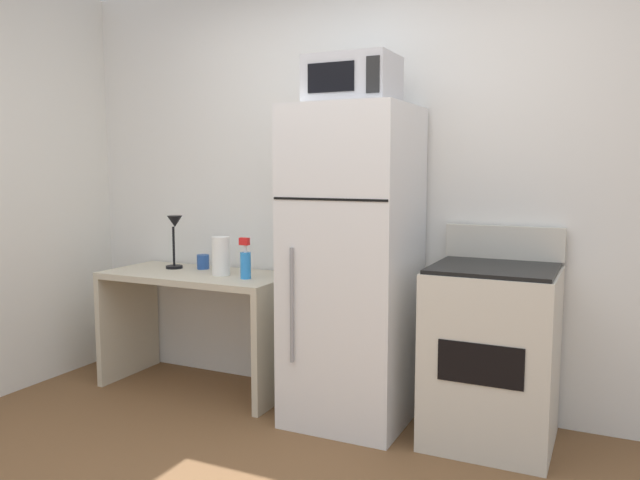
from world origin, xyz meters
The scene contains 9 objects.
wall_back_white centered at (0.00, 1.70, 1.30)m, with size 5.00×0.10×2.60m, color white.
desk centered at (-1.14, 1.35, 0.53)m, with size 1.21×0.57×0.75m.
desk_lamp centered at (-1.37, 1.41, 0.99)m, with size 0.14×0.12×0.35m.
paper_towel_roll centered at (-0.96, 1.34, 0.87)m, with size 0.11×0.11×0.24m, color white.
coffee_mug centered at (-1.20, 1.49, 0.80)m, with size 0.08×0.08×0.10m, color #264C99.
spray_bottle centered at (-0.75, 1.30, 0.85)m, with size 0.06×0.06×0.25m.
refrigerator centered at (-0.06, 1.31, 0.87)m, with size 0.64×0.67×1.74m.
microwave centered at (-0.06, 1.28, 1.87)m, with size 0.46×0.35×0.26m.
oven_range centered at (0.70, 1.33, 0.47)m, with size 0.63×0.61×1.10m.
Camera 1 is at (1.24, -1.86, 1.41)m, focal length 35.08 mm.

